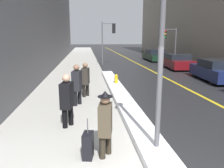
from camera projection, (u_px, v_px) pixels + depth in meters
name	position (u px, v px, depth m)	size (l,w,h in m)	color
sidewalk_slab	(78.00, 69.00, 18.50)	(4.00, 80.00, 0.01)	#B2AFA8
road_centre_stripe	(147.00, 68.00, 19.20)	(0.16, 80.00, 0.00)	gold
snow_bank_curb	(121.00, 96.00, 9.75)	(0.74, 13.53, 0.20)	white
lamp_post	(161.00, 45.00, 4.61)	(0.28, 0.28, 4.14)	#515156
traffic_light_near	(109.00, 34.00, 20.67)	(1.31, 0.32, 4.09)	#515156
traffic_light_far	(169.00, 38.00, 21.28)	(1.31, 0.33, 3.57)	#515156
pedestrian_in_fedora	(105.00, 121.00, 4.86)	(0.36, 0.52, 1.56)	#2A241B
pedestrian_trailing	(67.00, 98.00, 6.52)	(0.40, 0.58, 1.63)	black
pedestrian_with_shoulder_bag	(77.00, 83.00, 8.64)	(0.41, 0.77, 1.65)	black
pedestrian_in_glasses	(86.00, 78.00, 9.92)	(0.39, 0.74, 1.57)	black
parked_car_navy	(216.00, 71.00, 13.71)	(2.20, 4.28, 1.32)	navy
parked_car_maroon	(176.00, 61.00, 19.16)	(2.19, 4.75, 1.26)	#600F14
parked_car_dark_green	(155.00, 55.00, 25.35)	(1.96, 4.87, 1.33)	black
rolling_suitcase	(88.00, 146.00, 4.90)	(0.28, 0.39, 0.95)	black
fire_hydrant	(116.00, 81.00, 12.03)	(0.20, 0.20, 0.70)	gold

